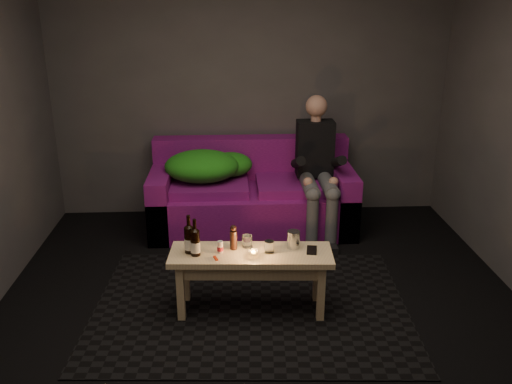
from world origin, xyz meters
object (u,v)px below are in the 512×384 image
steel_cup (293,239)px  beer_bottle_b (195,242)px  beer_bottle_a (189,239)px  person (317,165)px  sofa (252,197)px  coffee_table (251,263)px

steel_cup → beer_bottle_b: bearing=-173.0°
beer_bottle_a → person: bearing=51.0°
sofa → beer_bottle_a: bearing=-108.3°
beer_bottle_b → beer_bottle_a: bearing=134.5°
person → coffee_table: 1.61m
sofa → coffee_table: bearing=-92.9°
beer_bottle_a → steel_cup: beer_bottle_a is taller
sofa → steel_cup: bearing=-81.3°
person → steel_cup: person is taller
person → beer_bottle_a: 1.80m
coffee_table → beer_bottle_b: bearing=-176.6°
sofa → beer_bottle_b: sofa is taller
person → coffee_table: size_ratio=1.12×
coffee_table → beer_bottle_b: size_ratio=4.31×
sofa → steel_cup: sofa is taller
steel_cup → sofa: bearing=98.7°
person → beer_bottle_b: (-1.09, -1.44, -0.11)m
person → beer_bottle_b: 1.81m
beer_bottle_b → steel_cup: 0.71m
sofa → beer_bottle_a: (-0.51, -1.56, 0.27)m
coffee_table → beer_bottle_a: bearing=177.1°
sofa → person: person is taller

